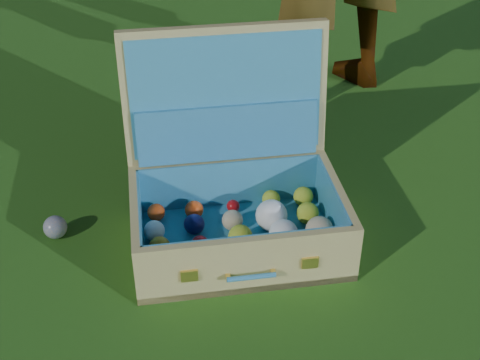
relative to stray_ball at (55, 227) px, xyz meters
The scene contains 3 objects.
ground 0.54m from the stray_ball, ahead, with size 60.00×60.00×0.00m, color #215114.
stray_ball is the anchor object (origin of this frame).
suitcase 0.48m from the stray_ball, ahead, with size 0.60×0.52×0.50m.
Camera 1 is at (0.02, -1.40, 1.10)m, focal length 50.00 mm.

